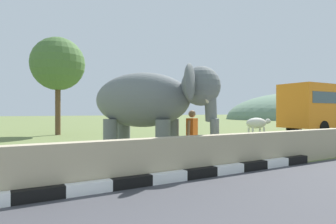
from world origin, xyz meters
The scene contains 9 objects.
striped_curb centered at (-0.35, 4.12, 0.12)m, with size 16.20×0.20×0.24m.
barrier_parapet centered at (2.00, 4.42, 0.50)m, with size 28.00×0.36×1.00m, color tan.
elephant centered at (3.57, 6.40, 1.93)m, with size 3.78×3.88×2.94m.
person_handler centered at (4.79, 6.03, 0.93)m, with size 0.61×0.43×1.66m.
bus_orange centered at (20.91, 10.94, 2.08)m, with size 9.12×2.61×3.50m.
cow_near centered at (13.19, 11.04, 0.87)m, with size 1.91×0.73×1.23m.
cow_mid centered at (18.49, 12.38, 0.87)m, with size 0.90×1.93×1.23m.
tree_distant centered at (2.97, 19.47, 4.87)m, with size 3.64×3.64×6.72m.
hill_east centered at (55.00, 37.85, 0.00)m, with size 33.17×26.53×11.29m.
Camera 1 is at (-0.51, -1.52, 1.62)m, focal length 30.88 mm.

